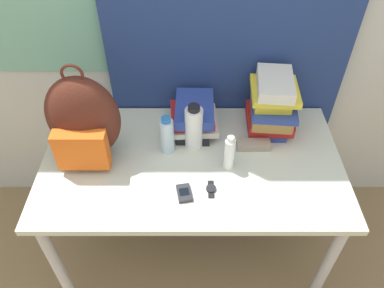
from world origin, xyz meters
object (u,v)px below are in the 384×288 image
(water_bottle, at_px, (167,135))
(cell_phone, at_px, (184,193))
(backpack, at_px, (83,121))
(wristwatch, at_px, (211,189))
(book_stack_left, at_px, (194,116))
(sports_bottle, at_px, (194,127))
(book_stack_center, at_px, (272,105))
(sunscreen_bottle, at_px, (229,153))
(sunglasses_case, at_px, (254,145))

(water_bottle, xyz_separation_m, cell_phone, (0.08, -0.25, -0.08))
(backpack, relative_size, wristwatch, 5.06)
(book_stack_left, xyz_separation_m, water_bottle, (-0.12, -0.15, 0.02))
(backpack, height_order, sports_bottle, backpack)
(book_stack_center, bearing_deg, book_stack_left, -179.50)
(water_bottle, xyz_separation_m, wristwatch, (0.19, -0.23, -0.09))
(water_bottle, height_order, cell_phone, water_bottle)
(backpack, relative_size, sunscreen_bottle, 2.61)
(cell_phone, relative_size, wristwatch, 1.05)
(book_stack_center, bearing_deg, backpack, -167.99)
(backpack, xyz_separation_m, sunglasses_case, (0.73, 0.04, -0.17))
(sports_bottle, height_order, cell_phone, sports_bottle)
(sunscreen_bottle, bearing_deg, book_stack_center, 50.87)
(book_stack_center, xyz_separation_m, sunglasses_case, (-0.08, -0.14, -0.12))
(sunscreen_bottle, xyz_separation_m, sunglasses_case, (0.12, 0.12, -0.06))
(backpack, bearing_deg, sunscreen_bottle, -7.56)
(book_stack_left, distance_m, sports_bottle, 0.12)
(backpack, relative_size, book_stack_left, 1.73)
(sunglasses_case, bearing_deg, sunscreen_bottle, -136.48)
(book_stack_center, relative_size, sunscreen_bottle, 1.66)
(book_stack_left, relative_size, wristwatch, 2.92)
(book_stack_center, height_order, sunscreen_bottle, book_stack_center)
(sunscreen_bottle, relative_size, sunglasses_case, 1.16)
(book_stack_left, height_order, sunscreen_bottle, sunscreen_bottle)
(sports_bottle, bearing_deg, sunglasses_case, -4.16)
(backpack, bearing_deg, sports_bottle, 6.92)
(water_bottle, relative_size, sunglasses_case, 1.28)
(sports_bottle, bearing_deg, backpack, -173.08)
(wristwatch, bearing_deg, sunglasses_case, 50.52)
(sports_bottle, bearing_deg, sunscreen_bottle, -42.50)
(sunglasses_case, distance_m, wristwatch, 0.32)
(cell_phone, height_order, sunglasses_case, sunglasses_case)
(sports_bottle, height_order, wristwatch, sports_bottle)
(sunglasses_case, height_order, wristwatch, sunglasses_case)
(backpack, xyz_separation_m, water_bottle, (0.34, 0.02, -0.10))
(sports_bottle, distance_m, cell_phone, 0.31)
(book_stack_left, distance_m, wristwatch, 0.39)
(book_stack_center, relative_size, wristwatch, 3.22)
(backpack, bearing_deg, sunglasses_case, 2.82)
(sunscreen_bottle, xyz_separation_m, wristwatch, (-0.08, -0.13, -0.08))
(book_stack_left, xyz_separation_m, cell_phone, (-0.04, -0.41, -0.06))
(sports_bottle, relative_size, cell_phone, 2.37)
(sunscreen_bottle, bearing_deg, backpack, 172.44)
(sunscreen_bottle, bearing_deg, wristwatch, -121.62)
(backpack, relative_size, sunglasses_case, 3.04)
(book_stack_center, distance_m, water_bottle, 0.50)
(sports_bottle, relative_size, sunscreen_bottle, 1.29)
(backpack, relative_size, water_bottle, 2.38)
(book_stack_left, relative_size, sports_bottle, 1.17)
(water_bottle, bearing_deg, backpack, -176.62)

